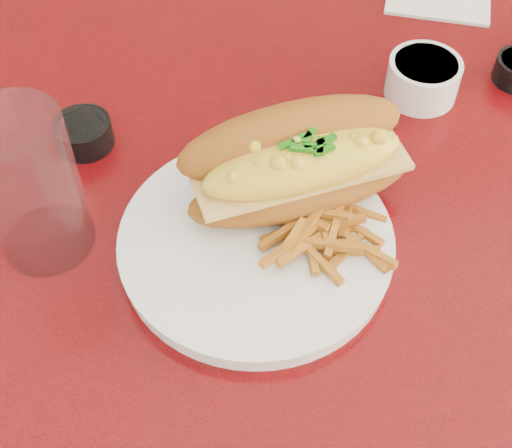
{
  "coord_description": "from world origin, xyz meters",
  "views": [
    {
      "loc": [
        -0.18,
        -0.46,
        1.33
      ],
      "look_at": [
        -0.16,
        -0.06,
        0.81
      ],
      "focal_mm": 50.0,
      "sensor_mm": 36.0,
      "label": 1
    }
  ],
  "objects_px": {
    "mac_hoagie": "(298,162)",
    "sauce_cup_left": "(83,132)",
    "diner_table": "(390,287)",
    "fork": "(314,240)",
    "water_tumbler": "(30,187)",
    "gravy_ramekin": "(423,78)",
    "booth_bench_far": "(312,64)",
    "dinner_plate": "(256,243)"
  },
  "relations": [
    {
      "from": "sauce_cup_left",
      "to": "water_tumbler",
      "type": "relative_size",
      "value": 0.46
    },
    {
      "from": "dinner_plate",
      "to": "sauce_cup_left",
      "type": "height_order",
      "value": "sauce_cup_left"
    },
    {
      "from": "booth_bench_far",
      "to": "dinner_plate",
      "type": "height_order",
      "value": "booth_bench_far"
    },
    {
      "from": "mac_hoagie",
      "to": "gravy_ramekin",
      "type": "relative_size",
      "value": 2.51
    },
    {
      "from": "diner_table",
      "to": "water_tumbler",
      "type": "bearing_deg",
      "value": -174.42
    },
    {
      "from": "booth_bench_far",
      "to": "gravy_ramekin",
      "type": "distance_m",
      "value": 0.83
    },
    {
      "from": "fork",
      "to": "gravy_ramekin",
      "type": "bearing_deg",
      "value": -65.37
    },
    {
      "from": "dinner_plate",
      "to": "fork",
      "type": "bearing_deg",
      "value": -4.52
    },
    {
      "from": "mac_hoagie",
      "to": "water_tumbler",
      "type": "bearing_deg",
      "value": 172.57
    },
    {
      "from": "fork",
      "to": "sauce_cup_left",
      "type": "bearing_deg",
      "value": 24.37
    },
    {
      "from": "diner_table",
      "to": "sauce_cup_left",
      "type": "xyz_separation_m",
      "value": [
        -0.34,
        0.1,
        0.18
      ]
    },
    {
      "from": "dinner_plate",
      "to": "fork",
      "type": "height_order",
      "value": "same"
    },
    {
      "from": "diner_table",
      "to": "dinner_plate",
      "type": "height_order",
      "value": "dinner_plate"
    },
    {
      "from": "booth_bench_far",
      "to": "water_tumbler",
      "type": "distance_m",
      "value": 1.08
    },
    {
      "from": "fork",
      "to": "sauce_cup_left",
      "type": "xyz_separation_m",
      "value": [
        -0.23,
        0.16,
        -0.0
      ]
    },
    {
      "from": "diner_table",
      "to": "mac_hoagie",
      "type": "height_order",
      "value": "mac_hoagie"
    },
    {
      "from": "booth_bench_far",
      "to": "fork",
      "type": "distance_m",
      "value": 1.01
    },
    {
      "from": "fork",
      "to": "water_tumbler",
      "type": "height_order",
      "value": "water_tumbler"
    },
    {
      "from": "booth_bench_far",
      "to": "sauce_cup_left",
      "type": "bearing_deg",
      "value": -115.64
    },
    {
      "from": "mac_hoagie",
      "to": "sauce_cup_left",
      "type": "height_order",
      "value": "mac_hoagie"
    },
    {
      "from": "booth_bench_far",
      "to": "mac_hoagie",
      "type": "bearing_deg",
      "value": -98.49
    },
    {
      "from": "mac_hoagie",
      "to": "diner_table",
      "type": "bearing_deg",
      "value": -16.81
    },
    {
      "from": "gravy_ramekin",
      "to": "sauce_cup_left",
      "type": "height_order",
      "value": "gravy_ramekin"
    },
    {
      "from": "mac_hoagie",
      "to": "sauce_cup_left",
      "type": "xyz_separation_m",
      "value": [
        -0.22,
        0.09,
        -0.04
      ]
    },
    {
      "from": "dinner_plate",
      "to": "water_tumbler",
      "type": "height_order",
      "value": "water_tumbler"
    },
    {
      "from": "dinner_plate",
      "to": "sauce_cup_left",
      "type": "distance_m",
      "value": 0.23
    },
    {
      "from": "booth_bench_far",
      "to": "mac_hoagie",
      "type": "distance_m",
      "value": 0.98
    },
    {
      "from": "booth_bench_far",
      "to": "water_tumbler",
      "type": "height_order",
      "value": "water_tumbler"
    },
    {
      "from": "gravy_ramekin",
      "to": "water_tumbler",
      "type": "bearing_deg",
      "value": -153.95
    },
    {
      "from": "gravy_ramekin",
      "to": "mac_hoagie",
      "type": "bearing_deg",
      "value": -134.66
    },
    {
      "from": "fork",
      "to": "water_tumbler",
      "type": "distance_m",
      "value": 0.26
    },
    {
      "from": "diner_table",
      "to": "sauce_cup_left",
      "type": "relative_size",
      "value": 17.22
    },
    {
      "from": "diner_table",
      "to": "gravy_ramekin",
      "type": "xyz_separation_m",
      "value": [
        0.04,
        0.16,
        0.19
      ]
    },
    {
      "from": "diner_table",
      "to": "mac_hoagie",
      "type": "bearing_deg",
      "value": 179.29
    },
    {
      "from": "dinner_plate",
      "to": "gravy_ramekin",
      "type": "xyz_separation_m",
      "value": [
        0.2,
        0.22,
        0.01
      ]
    },
    {
      "from": "booth_bench_far",
      "to": "dinner_plate",
      "type": "xyz_separation_m",
      "value": [
        -0.16,
        -0.87,
        0.49
      ]
    },
    {
      "from": "diner_table",
      "to": "booth_bench_far",
      "type": "bearing_deg",
      "value": 90.0
    },
    {
      "from": "booth_bench_far",
      "to": "sauce_cup_left",
      "type": "height_order",
      "value": "booth_bench_far"
    },
    {
      "from": "fork",
      "to": "diner_table",
      "type": "bearing_deg",
      "value": -93.15
    },
    {
      "from": "diner_table",
      "to": "sauce_cup_left",
      "type": "distance_m",
      "value": 0.4
    },
    {
      "from": "gravy_ramekin",
      "to": "sauce_cup_left",
      "type": "relative_size",
      "value": 1.39
    },
    {
      "from": "diner_table",
      "to": "booth_bench_far",
      "type": "distance_m",
      "value": 0.87
    }
  ]
}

